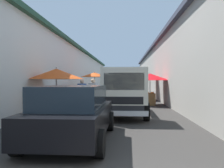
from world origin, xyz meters
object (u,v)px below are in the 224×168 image
Objects in this scene: fruit_stall_near_right at (145,80)px; fruit_stall_near_left at (57,78)px; delivery_truck at (124,93)px; hatchback_car at (73,113)px; vendor_in_shade at (82,92)px; fruit_stall_far_left at (94,80)px; vendor_by_crates at (93,92)px; plastic_stool at (92,103)px; fruit_stall_mid_lane at (150,79)px.

fruit_stall_near_left is at bearing 152.03° from fruit_stall_near_right.
hatchback_car is at bearing 161.14° from delivery_truck.
fruit_stall_far_left is at bearing -0.75° from vendor_in_shade.
fruit_stall_near_right is 13.55m from hatchback_car.
hatchback_car is at bearing -176.86° from vendor_by_crates.
delivery_truck is at bearing -147.67° from plastic_stool.
fruit_stall_near_right reaches higher than delivery_truck.
plastic_stool is at bearing -85.34° from vendor_in_shade.
delivery_truck is at bearing -99.38° from fruit_stall_near_left.
fruit_stall_near_right reaches higher than fruit_stall_mid_lane.
fruit_stall_far_left is 0.91× the size of fruit_stall_near_left.
fruit_stall_near_left reaches higher than delivery_truck.
fruit_stall_near_left reaches higher than vendor_in_shade.
fruit_stall_far_left is at bearing -6.53° from fruit_stall_near_left.
delivery_truck is 11.32× the size of plastic_stool.
fruit_stall_far_left reaches higher than vendor_in_shade.
fruit_stall_near_left is 4.80m from hatchback_car.
plastic_stool is (-4.46, -0.48, -1.29)m from fruit_stall_far_left.
fruit_stall_far_left is 0.58× the size of hatchback_car.
fruit_stall_near_left is at bearing 173.47° from fruit_stall_far_left.
fruit_stall_near_right reaches higher than vendor_in_shade.
fruit_stall_far_left reaches higher than fruit_stall_mid_lane.
delivery_truck is (-0.51, -3.08, -0.66)m from fruit_stall_near_left.
vendor_by_crates is (-7.11, 3.26, -0.65)m from fruit_stall_near_right.
fruit_stall_near_right reaches higher than hatchback_car.
delivery_truck is at bearing 162.94° from fruit_stall_mid_lane.
vendor_by_crates is 0.93m from plastic_stool.
fruit_stall_near_right is 1.46× the size of vendor_by_crates.
vendor_by_crates is 0.92m from vendor_in_shade.
delivery_truck reaches higher than hatchback_car.
fruit_stall_mid_lane is 5.63m from delivery_truck.
vendor_in_shade is (-4.50, 0.06, -0.66)m from fruit_stall_far_left.
fruit_stall_far_left is at bearing 117.26° from fruit_stall_near_right.
fruit_stall_mid_lane is 1.54× the size of vendor_by_crates.
fruit_stall_far_left is 7.70m from delivery_truck.
vendor_in_shade is at bearing 179.25° from fruit_stall_far_left.
hatchback_car is 6.76m from plastic_stool.
plastic_stool is (0.04, -0.54, -0.63)m from vendor_in_shade.
fruit_stall_far_left is 0.92× the size of fruit_stall_near_right.
fruit_stall_far_left reaches higher than fruit_stall_near_left.
plastic_stool is at bearing 32.33° from delivery_truck.
vendor_in_shade is at bearing 94.66° from plastic_stool.
fruit_stall_mid_lane reaches higher than vendor_in_shade.
hatchback_car reaches higher than plastic_stool.
fruit_stall_far_left is 4.55m from vendor_in_shade.
fruit_stall_mid_lane is 0.66× the size of hatchback_car.
fruit_stall_near_left reaches higher than plastic_stool.
fruit_stall_near_right is (2.02, -3.91, 0.01)m from fruit_stall_far_left.
fruit_stall_mid_lane is 4.78m from vendor_in_shade.
fruit_stall_near_left is 0.51× the size of delivery_truck.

